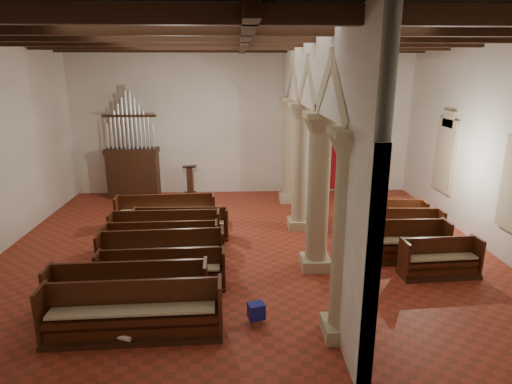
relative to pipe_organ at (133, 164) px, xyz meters
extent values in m
plane|color=maroon|center=(4.50, -5.50, -1.37)|extent=(14.00, 14.00, 0.00)
plane|color=black|center=(4.50, -5.50, 4.63)|extent=(14.00, 14.00, 0.00)
cube|color=white|center=(4.50, 0.50, 1.63)|extent=(14.00, 0.02, 6.00)
cube|color=white|center=(4.50, -11.50, 1.63)|extent=(14.00, 0.02, 6.00)
cube|color=white|center=(11.50, -5.50, 1.63)|extent=(0.02, 12.00, 6.00)
cube|color=tan|center=(6.30, -10.00, -1.22)|extent=(0.75, 0.75, 0.30)
cylinder|color=tan|center=(6.30, -10.00, 0.58)|extent=(0.56, 0.56, 3.30)
cube|color=tan|center=(6.30, -7.00, -1.22)|extent=(0.75, 0.75, 0.30)
cylinder|color=tan|center=(6.30, -7.00, 0.58)|extent=(0.56, 0.56, 3.30)
cube|color=tan|center=(6.30, -4.00, -1.22)|extent=(0.75, 0.75, 0.30)
cylinder|color=tan|center=(6.30, -4.00, 0.58)|extent=(0.56, 0.56, 3.30)
cube|color=tan|center=(6.30, -1.00, -1.22)|extent=(0.75, 0.75, 0.30)
cylinder|color=tan|center=(6.30, -1.00, 0.58)|extent=(0.56, 0.56, 3.30)
cube|color=white|center=(6.30, -5.50, 3.66)|extent=(0.25, 11.90, 1.93)
cube|color=#3A8362|center=(11.48, -3.00, 0.83)|extent=(0.03, 1.00, 2.20)
cube|color=#3A8362|center=(9.50, 0.48, 0.83)|extent=(1.00, 0.03, 2.20)
cube|color=#341B10|center=(0.00, 0.00, -0.47)|extent=(2.00, 0.80, 1.80)
cube|color=#341B10|center=(0.00, 0.00, 0.53)|extent=(2.10, 0.85, 0.20)
cube|color=#342210|center=(2.28, 0.00, -1.32)|extent=(0.57, 0.57, 0.11)
cube|color=#342210|center=(2.28, 0.00, -0.77)|extent=(0.28, 0.28, 1.19)
cube|color=#342210|center=(2.28, -0.09, -0.12)|extent=(0.61, 0.52, 0.21)
cube|color=#9F1113|center=(8.00, 0.42, -0.22)|extent=(1.60, 0.06, 2.10)
cylinder|color=gold|center=(8.00, 0.40, 0.88)|extent=(1.80, 0.04, 0.04)
cone|color=#341B10|center=(9.29, -0.62, -1.30)|extent=(0.41, 0.41, 0.14)
cylinder|color=gold|center=(9.29, -0.62, 0.00)|extent=(0.04, 0.04, 2.75)
cylinder|color=gold|center=(9.29, -0.62, 1.27)|extent=(0.31, 0.76, 0.03)
cube|color=#171F50|center=(9.29, -0.64, 0.69)|extent=(0.60, 0.24, 0.97)
cube|color=navy|center=(4.63, -9.47, -1.11)|extent=(0.39, 0.35, 0.33)
cube|color=#152796|center=(2.82, -7.65, -1.11)|extent=(0.36, 0.31, 0.32)
cube|color=navy|center=(3.63, -5.74, -1.11)|extent=(0.37, 0.32, 0.32)
cylinder|color=silver|center=(1.78, -10.02, -1.21)|extent=(0.93, 0.44, 0.10)
cylinder|color=white|center=(2.47, -9.29, -1.21)|extent=(0.88, 0.43, 0.09)
cube|color=#341B10|center=(2.24, -9.87, -1.32)|extent=(3.46, 0.88, 0.11)
cube|color=#381C0C|center=(2.24, -9.92, -1.02)|extent=(3.30, 0.55, 0.48)
cube|color=#381C0C|center=(2.24, -9.68, -0.76)|extent=(3.29, 0.20, 1.02)
cube|color=#381C0C|center=(0.55, -9.85, -0.76)|extent=(0.10, 0.64, 1.02)
cube|color=#381C0C|center=(3.92, -9.85, -0.76)|extent=(0.10, 0.64, 1.02)
cube|color=#C8B594|center=(2.24, -9.92, -0.76)|extent=(3.17, 0.50, 0.05)
cube|color=#341B10|center=(1.93, -8.95, -1.32)|extent=(3.38, 0.86, 0.10)
cube|color=#3A140C|center=(1.93, -9.01, -1.03)|extent=(3.22, 0.54, 0.47)
cube|color=#3A140C|center=(1.93, -8.77, -0.77)|extent=(3.20, 0.20, 0.99)
cube|color=#3A140C|center=(0.29, -8.93, -0.77)|extent=(0.10, 0.63, 0.99)
cube|color=#3A140C|center=(3.57, -8.93, -0.77)|extent=(0.10, 0.63, 0.99)
cube|color=#C8B594|center=(1.93, -9.01, -0.77)|extent=(3.09, 0.50, 0.05)
cube|color=#341B10|center=(2.46, -7.95, -1.33)|extent=(3.02, 0.73, 0.09)
cube|color=#3C180D|center=(2.46, -8.00, -1.07)|extent=(2.86, 0.45, 0.41)
cube|color=#3C180D|center=(2.46, -7.79, -0.84)|extent=(2.85, 0.15, 0.87)
cube|color=#3C180D|center=(1.00, -7.93, -0.84)|extent=(0.08, 0.55, 0.87)
cube|color=#3C180D|center=(3.93, -7.93, -0.84)|extent=(0.08, 0.55, 0.87)
cube|color=#C8B594|center=(2.46, -8.00, -0.84)|extent=(2.74, 0.41, 0.05)
cube|color=#341B10|center=(2.33, -7.08, -1.32)|extent=(3.21, 0.91, 0.11)
cube|color=#3C1A0C|center=(2.33, -7.13, -1.03)|extent=(3.04, 0.59, 0.47)
cube|color=#3C1A0C|center=(2.33, -6.89, -0.77)|extent=(3.02, 0.24, 1.00)
cube|color=#3C1A0C|center=(0.77, -7.06, -0.77)|extent=(0.11, 0.63, 1.00)
cube|color=#3C1A0C|center=(3.88, -7.06, -0.77)|extent=(0.11, 0.63, 1.00)
cube|color=#C8B594|center=(2.33, -7.13, -0.77)|extent=(2.92, 0.54, 0.05)
cube|color=#341B10|center=(2.17, -6.21, -1.32)|extent=(3.09, 0.77, 0.10)
cube|color=#3F1B0D|center=(2.17, -6.25, -1.06)|extent=(2.94, 0.48, 0.43)
cube|color=#3F1B0D|center=(2.17, -6.03, -0.82)|extent=(2.93, 0.16, 0.92)
cube|color=#3F1B0D|center=(0.67, -6.19, -0.82)|extent=(0.09, 0.58, 0.92)
cube|color=#3F1B0D|center=(3.67, -6.19, -0.82)|extent=(0.09, 0.58, 0.92)
cube|color=#C8B594|center=(2.17, -6.25, -0.82)|extent=(2.82, 0.43, 0.05)
cube|color=#341B10|center=(2.15, -5.44, -1.32)|extent=(3.18, 0.79, 0.10)
cube|color=#37140B|center=(2.15, -5.50, -1.03)|extent=(3.03, 0.47, 0.47)
cube|color=#37140B|center=(2.15, -5.26, -0.77)|extent=(3.02, 0.13, 0.98)
cube|color=#37140B|center=(0.60, -5.42, -0.77)|extent=(0.08, 0.62, 0.98)
cube|color=#37140B|center=(3.70, -5.42, -0.77)|extent=(0.08, 0.62, 0.98)
cube|color=#C8B594|center=(2.15, -5.50, -0.77)|extent=(2.90, 0.43, 0.05)
cube|color=#341B10|center=(2.51, -4.78, -1.32)|extent=(2.93, 0.70, 0.09)
cube|color=#3E170D|center=(2.51, -4.83, -1.07)|extent=(2.77, 0.42, 0.41)
cube|color=#3E170D|center=(2.51, -4.62, -0.84)|extent=(2.77, 0.12, 0.88)
cube|color=#3E170D|center=(1.09, -4.77, -0.84)|extent=(0.07, 0.55, 0.88)
cube|color=#3E170D|center=(3.93, -4.77, -0.84)|extent=(0.07, 0.55, 0.88)
cube|color=#C8B594|center=(2.51, -4.83, -0.84)|extent=(2.66, 0.38, 0.05)
cube|color=#341B10|center=(1.90, -3.78, -1.32)|extent=(3.25, 0.95, 0.10)
cube|color=#39190C|center=(1.90, -3.83, -1.03)|extent=(3.08, 0.62, 0.47)
cube|color=#39190C|center=(1.90, -3.59, -0.77)|extent=(3.06, 0.28, 0.99)
cube|color=#39190C|center=(0.33, -3.76, -0.77)|extent=(0.12, 0.63, 0.99)
cube|color=#39190C|center=(3.47, -3.76, -0.77)|extent=(0.12, 0.63, 0.99)
cube|color=#C8B594|center=(1.90, -3.83, -0.77)|extent=(2.96, 0.57, 0.05)
cube|color=#341B10|center=(9.35, -7.60, -1.32)|extent=(2.02, 0.79, 0.09)
cube|color=#421A0E|center=(9.35, -7.64, -1.06)|extent=(1.85, 0.49, 0.43)
cube|color=#421A0E|center=(9.35, -7.43, -0.83)|extent=(1.83, 0.18, 0.90)
cube|color=#421A0E|center=(8.39, -7.58, -0.83)|extent=(0.10, 0.57, 0.90)
cube|color=#421A0E|center=(10.31, -7.58, -0.83)|extent=(0.10, 0.57, 0.90)
cube|color=#C8B594|center=(9.35, -7.64, -0.83)|extent=(1.78, 0.45, 0.05)
cube|color=#341B10|center=(8.94, -6.64, -1.32)|extent=(2.04, 0.76, 0.11)
cube|color=#3B240C|center=(8.94, -6.69, -1.02)|extent=(1.88, 0.44, 0.48)
cube|color=#3B240C|center=(8.94, -6.45, -0.75)|extent=(1.88, 0.08, 1.02)
cube|color=#3B240C|center=(7.96, -6.62, -0.75)|extent=(0.08, 0.64, 1.02)
cube|color=#3B240C|center=(9.92, -6.62, -0.75)|extent=(0.08, 0.64, 1.02)
cube|color=#C8B594|center=(8.94, -6.69, -0.75)|extent=(1.81, 0.39, 0.05)
cube|color=#341B10|center=(9.27, -5.65, -1.32)|extent=(1.99, 0.83, 0.11)
cube|color=#3F180D|center=(9.27, -5.70, -1.03)|extent=(1.83, 0.51, 0.48)
cube|color=#3F180D|center=(9.27, -5.45, -0.76)|extent=(1.81, 0.16, 1.01)
cube|color=#3F180D|center=(8.32, -5.62, -0.76)|extent=(0.10, 0.64, 1.01)
cube|color=#3F180D|center=(10.21, -5.62, -0.76)|extent=(0.10, 0.64, 1.01)
cube|color=#C8B594|center=(9.27, -5.70, -0.76)|extent=(1.75, 0.46, 0.05)
cube|color=#341B10|center=(9.09, -4.80, -1.32)|extent=(2.07, 0.90, 0.11)
cube|color=#3E200D|center=(9.09, -4.85, -1.02)|extent=(1.90, 0.56, 0.49)
cube|color=#3E200D|center=(9.09, -4.60, -0.75)|extent=(1.88, 0.21, 1.03)
cube|color=#3E200D|center=(8.11, -4.78, -0.75)|extent=(0.12, 0.65, 1.03)
cube|color=#3E200D|center=(10.07, -4.78, -0.75)|extent=(0.12, 0.65, 1.03)
cube|color=#C8B594|center=(9.09, -4.85, -0.75)|extent=(1.82, 0.51, 0.05)
cube|color=#341B10|center=(9.07, -3.95, -1.33)|extent=(1.94, 0.65, 0.09)
cube|color=#3A170C|center=(9.07, -4.00, -1.07)|extent=(1.79, 0.38, 0.41)
cube|color=#3A170C|center=(9.07, -3.79, -0.85)|extent=(1.78, 0.08, 0.87)
cube|color=#3A170C|center=(8.13, -3.93, -0.85)|extent=(0.07, 0.55, 0.87)
cube|color=#3A170C|center=(10.00, -3.93, -0.85)|extent=(0.07, 0.55, 0.87)
cube|color=#C8B594|center=(9.07, -4.00, -0.85)|extent=(1.72, 0.34, 0.05)
camera|label=1|loc=(4.30, -17.26, 3.66)|focal=30.00mm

